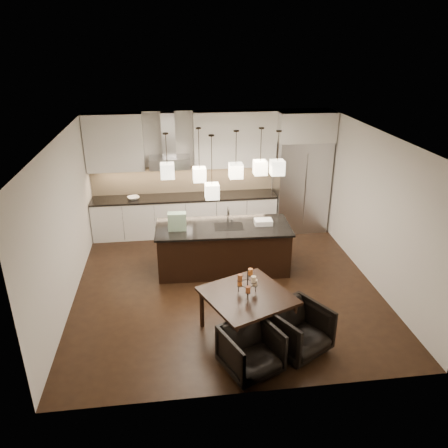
{
  "coord_description": "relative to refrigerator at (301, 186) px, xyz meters",
  "views": [
    {
      "loc": [
        -0.94,
        -7.06,
        4.32
      ],
      "look_at": [
        0.0,
        0.2,
        1.15
      ],
      "focal_mm": 35.0,
      "sensor_mm": 36.0,
      "label": 1
    }
  ],
  "objects": [
    {
      "name": "candle_c",
      "position": [
        -1.98,
        -4.02,
        -0.19
      ],
      "size": [
        0.1,
        0.1,
        0.1
      ],
      "primitive_type": "cylinder",
      "rotation": [
        0.0,
        0.0,
        0.4
      ],
      "color": "brown",
      "rests_on": "candelabra"
    },
    {
      "name": "pendant_d",
      "position": [
        -1.36,
        -1.72,
        0.98
      ],
      "size": [
        0.24,
        0.24,
        0.26
      ],
      "primitive_type": "cube",
      "color": "#EDE4C1",
      "rests_on": "ceiling"
    },
    {
      "name": "tote_bag",
      "position": [
        -2.94,
        -1.82,
        0.02
      ],
      "size": [
        0.35,
        0.2,
        0.34
      ],
      "primitive_type": "cube",
      "rotation": [
        0.0,
        0.0,
        -0.04
      ],
      "color": "#226A31",
      "rests_on": "island_top"
    },
    {
      "name": "refrigerator",
      "position": [
        0.0,
        0.0,
        0.0
      ],
      "size": [
        1.2,
        0.72,
        2.15
      ],
      "primitive_type": "cube",
      "color": "#B7B7BA",
      "rests_on": "floor"
    },
    {
      "name": "island_body",
      "position": [
        -2.07,
        -1.78,
        -0.63
      ],
      "size": [
        2.56,
        1.11,
        0.89
      ],
      "primitive_type": "cube",
      "rotation": [
        0.0,
        0.0,
        -0.04
      ],
      "color": "black",
      "rests_on": "floor"
    },
    {
      "name": "lower_cabinets",
      "position": [
        -2.73,
        0.05,
        -0.64
      ],
      "size": [
        4.21,
        0.62,
        0.88
      ],
      "primitive_type": "cube",
      "color": "silver",
      "rests_on": "floor"
    },
    {
      "name": "pendant_c",
      "position": [
        -1.85,
        -1.91,
        1.0
      ],
      "size": [
        0.24,
        0.24,
        0.26
      ],
      "primitive_type": "cube",
      "color": "#EDE4C1",
      "rests_on": "ceiling"
    },
    {
      "name": "candle_e",
      "position": [
        -2.09,
        -3.92,
        -0.04
      ],
      "size": [
        0.1,
        0.1,
        0.1
      ],
      "primitive_type": "cylinder",
      "rotation": [
        0.0,
        0.0,
        0.4
      ],
      "color": "brown",
      "rests_on": "candelabra"
    },
    {
      "name": "armchair_left",
      "position": [
        -2.05,
        -4.71,
        -0.74
      ],
      "size": [
        0.96,
        0.97,
        0.68
      ],
      "primitive_type": "imported",
      "rotation": [
        0.0,
        0.0,
        0.4
      ],
      "color": "black",
      "rests_on": "floor"
    },
    {
      "name": "pendant_e",
      "position": [
        -1.11,
        -2.02,
        1.06
      ],
      "size": [
        0.24,
        0.24,
        0.26
      ],
      "primitive_type": "cube",
      "color": "#EDE4C1",
      "rests_on": "ceiling"
    },
    {
      "name": "wall_front",
      "position": [
        -2.1,
        -5.14,
        0.32
      ],
      "size": [
        5.5,
        0.02,
        2.8
      ],
      "primitive_type": "cube",
      "color": "silver",
      "rests_on": "ground"
    },
    {
      "name": "island_top",
      "position": [
        -2.07,
        -1.78,
        -0.17
      ],
      "size": [
        2.64,
        1.19,
        0.04
      ],
      "primitive_type": "cube",
      "rotation": [
        0.0,
        0.0,
        -0.04
      ],
      "color": "black",
      "rests_on": "island_body"
    },
    {
      "name": "upper_cab_right",
      "position": [
        -1.55,
        0.19,
        1.1
      ],
      "size": [
        1.85,
        0.35,
        1.25
      ],
      "primitive_type": "cube",
      "color": "silver",
      "rests_on": "wall_back"
    },
    {
      "name": "armchair_right",
      "position": [
        -1.27,
        -4.38,
        -0.72
      ],
      "size": [
        1.06,
        1.07,
        0.72
      ],
      "primitive_type": "imported",
      "rotation": [
        0.0,
        0.0,
        0.53
      ],
      "color": "black",
      "rests_on": "floor"
    },
    {
      "name": "food_container",
      "position": [
        -1.28,
        -1.78,
        -0.1
      ],
      "size": [
        0.35,
        0.26,
        0.1
      ],
      "primitive_type": "cube",
      "rotation": [
        0.0,
        0.0,
        -0.04
      ],
      "color": "silver",
      "rests_on": "island_top"
    },
    {
      "name": "floor",
      "position": [
        -2.1,
        -2.38,
        -1.08
      ],
      "size": [
        5.5,
        5.5,
        0.02
      ],
      "primitive_type": "cube",
      "color": "black",
      "rests_on": "ground"
    },
    {
      "name": "candle_d",
      "position": [
        -1.9,
        -3.77,
        -0.04
      ],
      "size": [
        0.1,
        0.1,
        0.1
      ],
      "primitive_type": "cylinder",
      "rotation": [
        0.0,
        0.0,
        0.4
      ],
      "color": "orange",
      "rests_on": "candelabra"
    },
    {
      "name": "pendant_a",
      "position": [
        -3.08,
        -1.98,
        1.06
      ],
      "size": [
        0.24,
        0.24,
        0.26
      ],
      "primitive_type": "cube",
      "color": "#EDE4C1",
      "rests_on": "ceiling"
    },
    {
      "name": "candle_f",
      "position": [
        -1.9,
        -4.0,
        -0.04
      ],
      "size": [
        0.1,
        0.1,
        0.1
      ],
      "primitive_type": "cylinder",
      "rotation": [
        0.0,
        0.0,
        0.4
      ],
      "color": "beige",
      "rests_on": "candelabra"
    },
    {
      "name": "wall_right",
      "position": [
        0.66,
        -2.38,
        0.32
      ],
      "size": [
        0.02,
        5.5,
        2.8
      ],
      "primitive_type": "cube",
      "color": "silver",
      "rests_on": "ground"
    },
    {
      "name": "backsplash",
      "position": [
        -2.73,
        0.35,
        0.16
      ],
      "size": [
        4.21,
        0.02,
        0.63
      ],
      "primitive_type": "cube",
      "color": "#C5B08B",
      "rests_on": "countertop"
    },
    {
      "name": "wall_left",
      "position": [
        -4.86,
        -2.38,
        0.32
      ],
      "size": [
        0.02,
        5.5,
        2.8
      ],
      "primitive_type": "cube",
      "color": "silver",
      "rests_on": "ground"
    },
    {
      "name": "hood_chimney",
      "position": [
        -3.03,
        0.21,
        1.24
      ],
      "size": [
        0.3,
        0.28,
        0.96
      ],
      "primitive_type": "cube",
      "color": "#B7B7BA",
      "rests_on": "hood_canopy"
    },
    {
      "name": "ceiling",
      "position": [
        -2.1,
        -2.38,
        1.73
      ],
      "size": [
        5.5,
        5.5,
        0.02
      ],
      "primitive_type": "cube",
      "color": "white",
      "rests_on": "wall_back"
    },
    {
      "name": "pendant_b",
      "position": [
        -2.49,
        -1.58,
        0.85
      ],
      "size": [
        0.24,
        0.24,
        0.26
      ],
      "primitive_type": "cube",
      "color": "#EDE4C1",
      "rests_on": "ceiling"
    },
    {
      "name": "faucet",
      "position": [
        -1.96,
        -1.68,
        0.04
      ],
      "size": [
        0.11,
        0.25,
        0.38
      ],
      "primitive_type": null,
      "rotation": [
        0.0,
        0.0,
        -0.04
      ],
      "color": "silver",
      "rests_on": "island_top"
    },
    {
      "name": "candle_a",
      "position": [
        -1.84,
        -3.84,
        -0.19
      ],
      "size": [
        0.1,
        0.1,
        0.1
      ],
      "primitive_type": "cylinder",
      "rotation": [
        0.0,
        0.0,
        0.4
      ],
      "color": "beige",
      "rests_on": "candelabra"
    },
    {
      "name": "fridge_panel",
      "position": [
        0.0,
        0.0,
        1.4
      ],
      "size": [
        1.26,
        0.72,
        0.65
      ],
      "primitive_type": "cube",
      "color": "silver",
      "rests_on": "refrigerator"
    },
    {
      "name": "hood_canopy",
      "position": [
        -3.03,
        0.1,
        0.65
      ],
      "size": [
        0.9,
        0.52,
        0.24
      ],
      "primitive_type": "cube",
      "color": "#B7B7BA",
      "rests_on": "wall_back"
    },
    {
      "name": "pendant_f",
      "position": [
        -2.32,
        -2.22,
        0.74
      ],
      "size": [
        0.24,
        0.24,
        0.26
      ],
      "primitive_type": "cube",
      "color": "#EDE4C1",
      "rests_on": "ceiling"
    },
    {
      "name": "candelabra",
      "position": [
        -1.96,
        -3.89,
        -0.15
      ],
      "size": [
        0.45,
        0.45,
        0.42
      ],
      "primitive_type": null,
      "rotation": [
        0.0,
        0.0,
        0.4
      ],
      "color": "black",
      "rests_on": "dining_table"
    },
    {
      "name": "countertop",
      "position": [
        -2.73,
        0.05,
        -0.17
      ],
      "size": [
        4.21,
        0.66,
        0.04
      ],
      "primitive_type": "cube",
      "color": "black",
      "rests_on": "lower_cabinets"
    },
    {
      "name": "upper_cab_left",
      "position": [
        -4.2,
        0.19,
        1.1
      ],
      "size": [
        1.25,
        0.35,
        1.25
      ],
      "primitive_type": "cube",
      "color": "silver",
      "rests_on": "wall_back"
    },
    {
      "name": "dining_table",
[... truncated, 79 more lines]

